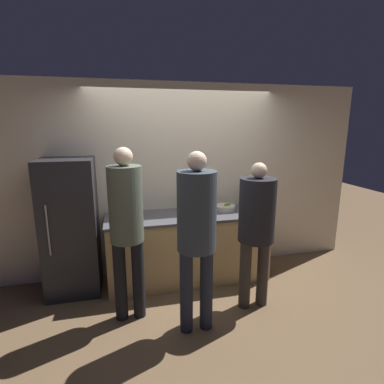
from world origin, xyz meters
TOP-DOWN VIEW (x-y plane):
  - ground_plane at (0.00, 0.00)m, footprint 14.00×14.00m
  - wall_back at (0.00, 0.75)m, footprint 5.20×0.06m
  - counter at (0.00, 0.40)m, footprint 2.12×0.73m
  - refrigerator at (-1.45, 0.43)m, footprint 0.62×0.63m
  - person_left at (-0.80, -0.31)m, footprint 0.34×0.34m
  - person_center at (-0.15, -0.66)m, footprint 0.38×0.38m
  - person_right at (0.59, -0.42)m, footprint 0.39×0.39m
  - fruit_bowl at (0.53, 0.45)m, footprint 0.29×0.29m
  - utensil_crock at (-0.02, 0.55)m, footprint 0.12×0.12m
  - bottle_amber at (0.15, 0.59)m, footprint 0.05×0.05m
  - bottle_red at (0.89, 0.14)m, footprint 0.06×0.06m
  - cup_white at (0.72, 0.16)m, footprint 0.08×0.08m
  - cup_yellow at (0.87, 0.41)m, footprint 0.08×0.08m
  - potted_plant at (0.94, 0.65)m, footprint 0.15×0.15m

SIDE VIEW (x-z plane):
  - ground_plane at x=0.00m, z-range 0.00..0.00m
  - counter at x=0.00m, z-range 0.00..0.90m
  - refrigerator at x=-1.45m, z-range 0.00..1.67m
  - fruit_bowl at x=0.53m, z-range 0.88..1.00m
  - cup_white at x=0.72m, z-range 0.90..1.00m
  - cup_yellow at x=0.87m, z-range 0.90..1.00m
  - bottle_red at x=0.89m, z-range 0.89..1.03m
  - utensil_crock at x=-0.02m, z-range 0.82..1.13m
  - bottle_amber at x=0.15m, z-range 0.88..1.08m
  - person_right at x=0.59m, z-range 0.19..1.85m
  - potted_plant at x=0.94m, z-range 0.91..1.15m
  - person_left at x=-0.80m, z-range 0.18..2.02m
  - person_center at x=-0.15m, z-range 0.20..2.02m
  - wall_back at x=0.00m, z-range 0.00..2.60m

